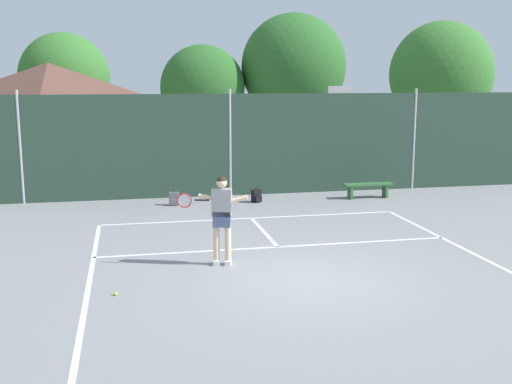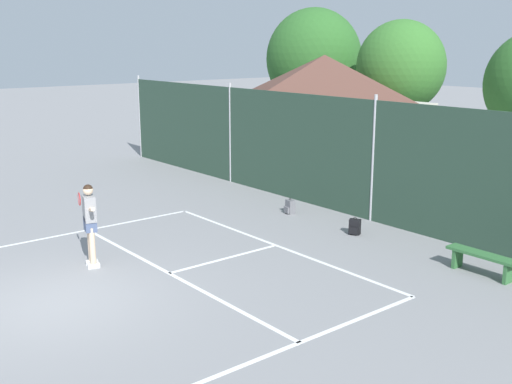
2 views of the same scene
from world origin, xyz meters
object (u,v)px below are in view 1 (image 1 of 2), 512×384
at_px(basketball_hoop, 339,121).
at_px(backpack_grey, 174,199).
at_px(tennis_player, 221,212).
at_px(tennis_ball, 116,294).
at_px(backpack_black, 256,196).
at_px(courtside_bench, 368,187).

bearing_deg(basketball_hoop, backpack_grey, -155.67).
relative_size(tennis_player, tennis_ball, 28.10).
bearing_deg(backpack_black, tennis_player, -108.24).
bearing_deg(tennis_player, backpack_grey, 94.49).
relative_size(basketball_hoop, tennis_player, 1.91).
xyz_separation_m(tennis_player, backpack_black, (2.07, 6.27, -0.92)).
xyz_separation_m(backpack_black, courtside_bench, (3.67, -0.07, 0.17)).
distance_m(basketball_hoop, tennis_ball, 13.40).
relative_size(backpack_grey, backpack_black, 1.00).
bearing_deg(tennis_player, backpack_black, 71.76).
height_order(tennis_player, backpack_grey, tennis_player).
relative_size(tennis_player, backpack_grey, 4.01).
distance_m(tennis_ball, courtside_bench, 10.97).
relative_size(tennis_ball, backpack_black, 0.14).
bearing_deg(tennis_ball, backpack_grey, 78.10).
xyz_separation_m(tennis_ball, courtside_bench, (7.87, 7.63, 0.33)).
bearing_deg(backpack_grey, courtside_bench, -1.24).
bearing_deg(courtside_bench, tennis_ball, -135.88).
height_order(backpack_grey, courtside_bench, courtside_bench).
xyz_separation_m(basketball_hoop, backpack_grey, (-6.24, -2.82, -2.12)).
distance_m(basketball_hoop, tennis_player, 10.88).
relative_size(tennis_ball, backpack_grey, 0.14).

